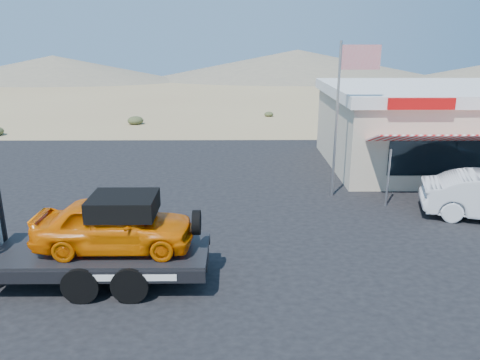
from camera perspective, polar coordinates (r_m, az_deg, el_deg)
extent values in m
plane|color=#977B55|center=(14.66, -3.78, -7.81)|extent=(120.00, 120.00, 0.00)
cube|color=black|center=(17.43, 3.35, -3.58)|extent=(32.00, 24.00, 0.02)
cylinder|color=black|center=(12.19, -18.66, -11.75)|extent=(0.91, 0.50, 0.91)
cylinder|color=black|center=(13.73, -16.39, -8.14)|extent=(0.91, 0.50, 0.91)
cylinder|color=black|center=(11.88, -13.13, -12.04)|extent=(0.91, 0.50, 0.91)
cylinder|color=black|center=(13.46, -11.50, -8.30)|extent=(0.91, 0.50, 0.91)
cube|color=black|center=(13.12, -20.58, -9.15)|extent=(7.44, 0.91, 0.27)
cube|color=black|center=(12.71, -16.42, -8.35)|extent=(5.45, 2.09, 0.14)
imported|color=#E56502|center=(12.32, -15.08, -5.26)|extent=(4.00, 1.61, 1.36)
cube|color=black|center=(12.07, -14.02, -3.01)|extent=(1.63, 1.36, 0.50)
cube|color=#C4B294|center=(24.67, 22.66, 5.45)|extent=(10.00, 8.00, 3.40)
cube|color=white|center=(24.39, 23.19, 9.93)|extent=(10.40, 8.40, 0.50)
cube|color=red|center=(19.53, 21.25, 8.65)|extent=(2.60, 0.12, 0.45)
cube|color=black|center=(21.16, 26.70, 2.61)|extent=(7.00, 0.06, 1.60)
cylinder|color=#99999E|center=(18.22, 17.61, 0.23)|extent=(0.08, 0.08, 2.20)
cylinder|color=#99999E|center=(18.45, 11.66, 6.97)|extent=(0.10, 0.10, 6.00)
cube|color=#B20C14|center=(18.36, 14.49, 14.29)|extent=(1.50, 0.02, 0.90)
ellipsoid|color=#3D4525|center=(35.11, -12.63, 7.16)|extent=(1.14, 1.14, 0.61)
ellipsoid|color=#3D4525|center=(37.74, 3.53, 8.05)|extent=(0.74, 0.74, 0.40)
cone|color=#726B59|center=(73.12, -21.74, 12.56)|extent=(36.00, 36.00, 3.50)
cone|color=#726B59|center=(71.96, 7.01, 13.84)|extent=(44.00, 44.00, 4.20)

